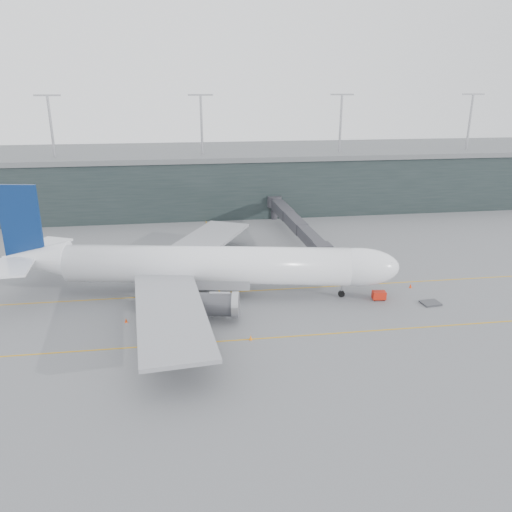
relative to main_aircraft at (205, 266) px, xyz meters
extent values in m
plane|color=#5D5D62|center=(-2.75, 4.49, -4.88)|extent=(320.00, 320.00, 0.00)
cube|color=#C38C12|center=(-2.75, 0.49, -4.87)|extent=(160.00, 0.25, 0.02)
cube|color=#C38C12|center=(-2.75, -15.51, -4.87)|extent=(160.00, 0.25, 0.02)
cube|color=#C38C12|center=(2.25, 24.49, -4.87)|extent=(0.25, 60.00, 0.02)
cube|color=#1C2726|center=(-2.75, 62.49, 2.12)|extent=(240.00, 35.00, 14.00)
cube|color=#5A5D5F|center=(-2.75, 62.49, 9.72)|extent=(240.00, 36.00, 1.20)
cylinder|color=#9E9EA3|center=(-32.75, 52.49, 17.12)|extent=(0.60, 0.60, 14.00)
cylinder|color=#9E9EA3|center=(2.25, 52.49, 17.12)|extent=(0.60, 0.60, 14.00)
cylinder|color=#9E9EA3|center=(37.25, 52.49, 17.12)|extent=(0.60, 0.60, 14.00)
cylinder|color=#9E9EA3|center=(72.25, 52.49, 17.12)|extent=(0.60, 0.60, 14.00)
cylinder|color=white|center=(0.43, -0.08, 0.16)|extent=(44.05, 13.73, 5.89)
ellipsoid|color=white|center=(23.32, -4.31, 0.16)|extent=(13.23, 8.04, 5.89)
cone|color=white|center=(-26.19, 4.84, 0.82)|extent=(11.30, 7.46, 5.65)
cube|color=gray|center=(-0.50, 0.09, -2.12)|extent=(15.81, 7.43, 1.90)
cube|color=black|center=(26.87, -4.97, 1.11)|extent=(2.57, 3.18, 0.76)
cube|color=gray|center=(-5.05, -14.04, -0.79)|extent=(11.17, 28.25, 0.52)
cylinder|color=#3E3E43|center=(0.66, -9.30, -2.41)|extent=(7.14, 4.48, 3.33)
cube|color=gray|center=(0.31, 14.92, -0.79)|extent=(19.94, 28.48, 0.52)
cylinder|color=#3E3E43|center=(3.94, 8.45, -2.41)|extent=(7.14, 4.48, 3.33)
cube|color=navy|center=(-27.60, 5.10, 6.81)|extent=(6.16, 1.59, 11.40)
cube|color=white|center=(-28.08, -0.13, 1.30)|extent=(5.88, 8.94, 0.33)
cube|color=white|center=(-26.18, 10.15, 1.30)|extent=(8.39, 9.97, 0.33)
cylinder|color=black|center=(20.99, -3.88, -4.36)|extent=(1.10, 0.56, 1.05)
cylinder|color=#9E9EA3|center=(20.99, -3.88, -3.64)|extent=(0.29, 0.29, 2.47)
cylinder|color=black|center=(-4.13, -3.87, -4.26)|extent=(1.30, 0.69, 1.24)
cylinder|color=black|center=(-2.48, 5.10, -4.26)|extent=(1.30, 0.69, 1.24)
cube|color=#2F2F34|center=(20.50, 6.01, -0.48)|extent=(2.93, 3.27, 2.46)
cube|color=#2F2F34|center=(20.24, 13.30, -0.48)|extent=(2.61, 11.50, 2.20)
cube|color=#2F2F34|center=(19.83, 24.73, -0.48)|extent=(2.83, 11.51, 2.29)
cube|color=#2F2F34|center=(19.42, 36.16, -0.48)|extent=(3.05, 11.52, 2.37)
cylinder|color=#9E9EA3|center=(20.21, 13.92, -3.21)|extent=(0.44, 0.44, 3.34)
cube|color=#3E3E43|center=(20.21, 13.92, -4.57)|extent=(1.81, 1.38, 0.62)
cylinder|color=#2F2F34|center=(20.50, 44.99, -0.48)|extent=(3.52, 3.52, 2.64)
cylinder|color=#2F2F34|center=(20.50, 44.99, -3.30)|extent=(1.58, 1.58, 3.17)
cube|color=red|center=(26.37, -5.79, -4.10)|extent=(2.14, 1.48, 1.19)
cylinder|color=black|center=(25.59, -6.17, -4.70)|extent=(0.38, 0.17, 0.37)
cylinder|color=black|center=(27.06, -6.32, -4.70)|extent=(0.38, 0.17, 0.37)
cylinder|color=black|center=(25.69, -5.26, -4.70)|extent=(0.38, 0.17, 0.37)
cylinder|color=black|center=(27.15, -5.40, -4.70)|extent=(0.38, 0.17, 0.37)
cube|color=#37373C|center=(33.57, -8.41, -4.72)|extent=(2.94, 2.46, 0.27)
cube|color=#3E3E43|center=(-6.64, 14.55, -4.73)|extent=(2.50, 2.29, 0.20)
cube|color=#A4A9AF|center=(-6.64, 14.55, -3.82)|extent=(2.09, 2.04, 1.51)
cube|color=#274E9B|center=(-6.64, 14.55, -3.04)|extent=(2.15, 2.10, 0.08)
cube|color=#3E3E43|center=(-6.65, 15.23, -4.72)|extent=(2.47, 2.14, 0.22)
cube|color=silver|center=(-6.65, 15.23, -3.75)|extent=(2.03, 1.94, 1.62)
cube|color=#274E9B|center=(-6.65, 15.23, -2.90)|extent=(2.09, 2.01, 0.09)
cube|color=#3E3E43|center=(-2.94, 14.56, -4.73)|extent=(2.38, 2.14, 0.20)
cube|color=#A2A6AD|center=(-2.94, 14.56, -3.84)|extent=(1.98, 1.92, 1.48)
cube|color=#274E9B|center=(-2.94, 14.56, -3.07)|extent=(2.04, 1.98, 0.08)
cone|color=#ED380D|center=(33.33, -1.92, -4.52)|extent=(0.45, 0.45, 0.72)
cone|color=orange|center=(5.08, -15.69, -4.53)|extent=(0.44, 0.44, 0.70)
cone|color=#FF410E|center=(4.61, 17.12, -4.49)|extent=(0.49, 0.49, 0.78)
cone|color=#F2430D|center=(-11.49, -8.16, -4.54)|extent=(0.43, 0.43, 0.68)
camera|label=1|loc=(-2.51, -73.00, 26.54)|focal=35.00mm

